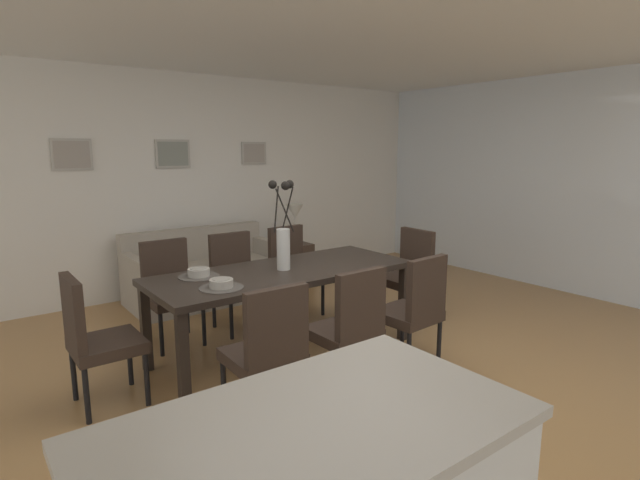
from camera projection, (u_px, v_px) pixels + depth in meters
name	position (u px, v px, depth m)	size (l,w,h in m)	color
ground_plane	(361.00, 384.00, 3.70)	(9.00, 9.00, 0.00)	#A87A47
back_wall_panel	(184.00, 184.00, 6.01)	(9.00, 0.10, 2.60)	white
side_window_wall	(569.00, 185.00, 5.93)	(0.10, 6.30, 2.60)	white
ceiling_panel	(329.00, 18.00, 3.53)	(9.00, 7.20, 0.08)	white
dining_table	(284.00, 278.00, 4.13)	(2.20, 0.88, 0.74)	black
dining_chair_near_left	(268.00, 347.00, 3.09)	(0.45, 0.45, 0.92)	#33261E
dining_chair_near_right	(170.00, 287.00, 4.43)	(0.44, 0.44, 0.92)	#33261E
dining_chair_far_left	(350.00, 324.00, 3.50)	(0.45, 0.45, 0.92)	#33261E
dining_chair_far_right	(236.00, 276.00, 4.80)	(0.45, 0.45, 0.92)	#33261E
dining_chair_mid_left	(414.00, 306.00, 3.89)	(0.47, 0.47, 0.92)	#33261E
dining_chair_mid_right	(292.00, 266.00, 5.21)	(0.47, 0.47, 0.92)	#33261E
dining_chair_head_west	(94.00, 335.00, 3.29)	(0.44, 0.44, 0.92)	#33261E
dining_chair_head_east	(409.00, 270.00, 5.03)	(0.44, 0.44, 0.92)	#33261E
centerpiece_vase	(283.00, 236.00, 4.07)	(0.21, 0.23, 0.73)	silver
placemat_near_left	(221.00, 288.00, 3.57)	(0.32, 0.32, 0.01)	#4C4742
bowl_near_left	(221.00, 283.00, 3.56)	(0.17, 0.17, 0.07)	#B2ADA3
placemat_near_right	(199.00, 276.00, 3.88)	(0.32, 0.32, 0.01)	#4C4742
bowl_near_right	(199.00, 272.00, 3.88)	(0.17, 0.17, 0.07)	#B2ADA3
sofa	(205.00, 275.00, 5.74)	(1.71, 0.84, 0.80)	#A89E8E
side_table	(295.00, 263.00, 6.42)	(0.36, 0.36, 0.52)	#3D2D23
table_lamp	(295.00, 215.00, 6.30)	(0.22, 0.22, 0.51)	beige
framed_picture_left	(72.00, 155.00, 5.17)	(0.40, 0.03, 0.33)	#B2ADA3
framed_picture_center	(173.00, 154.00, 5.81)	(0.41, 0.03, 0.33)	#B2ADA3
framed_picture_right	(254.00, 153.00, 6.45)	(0.35, 0.03, 0.28)	#B2ADA3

